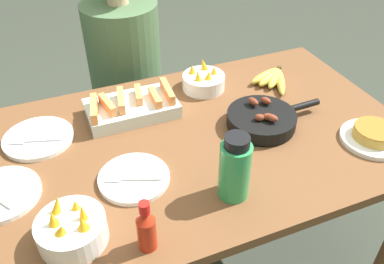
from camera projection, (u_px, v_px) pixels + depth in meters
dining_table at (192, 163)px, 1.43m from camera, size 1.48×0.88×0.76m
banana_bunch at (273, 78)px, 1.64m from camera, size 0.18×0.20×0.04m
melon_tray at (131, 107)px, 1.45m from camera, size 0.32×0.18×0.09m
skillet at (262, 119)px, 1.40m from camera, size 0.36×0.24×0.08m
frittata_plate_center at (374, 136)px, 1.34m from camera, size 0.21×0.21×0.05m
empty_plate_near_front at (1, 195)px, 1.15m from camera, size 0.22×0.22×0.02m
empty_plate_far_left at (134, 178)px, 1.20m from camera, size 0.21×0.21×0.02m
empty_plate_far_right at (38, 138)px, 1.35m from camera, size 0.23×0.23×0.02m
fruit_bowl_mango at (203, 81)px, 1.60m from camera, size 0.17×0.17×0.11m
fruit_bowl_citrus at (72, 229)px, 1.01m from camera, size 0.18×0.18×0.12m
water_bottle at (235, 168)px, 1.11m from camera, size 0.09×0.09×0.21m
hot_sauce_bottle at (146, 228)px, 0.98m from camera, size 0.05×0.05×0.16m
person_figure at (129, 99)px, 1.99m from camera, size 0.36×0.36×1.24m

